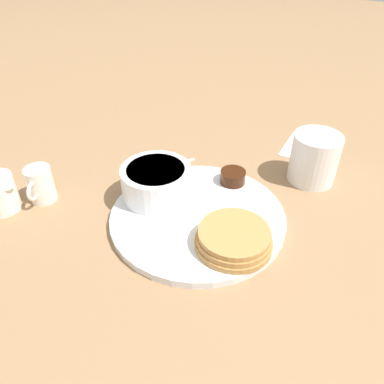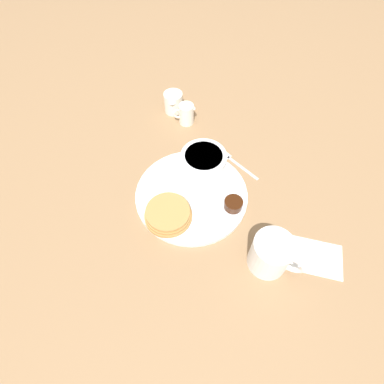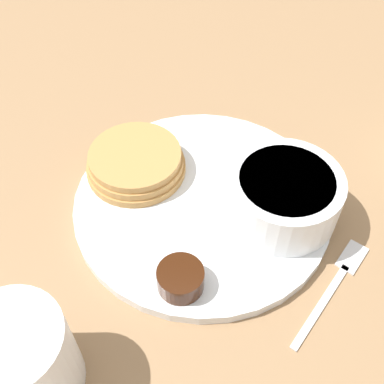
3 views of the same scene
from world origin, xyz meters
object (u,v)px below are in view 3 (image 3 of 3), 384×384
(plate, at_px, (207,203))
(fork, at_px, (342,280))
(bowl, at_px, (289,195))
(coffee_mug, at_px, (26,364))

(plate, relative_size, fork, 2.29)
(bowl, bearing_deg, plate, 80.11)
(plate, height_order, bowl, bowl)
(bowl, xyz_separation_m, coffee_mug, (-0.18, 0.22, 0.00))
(plate, distance_m, bowl, 0.09)
(plate, relative_size, coffee_mug, 2.43)
(bowl, distance_m, coffee_mug, 0.28)
(plate, distance_m, coffee_mug, 0.24)
(fork, bearing_deg, bowl, 34.58)
(plate, bearing_deg, fork, -123.50)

